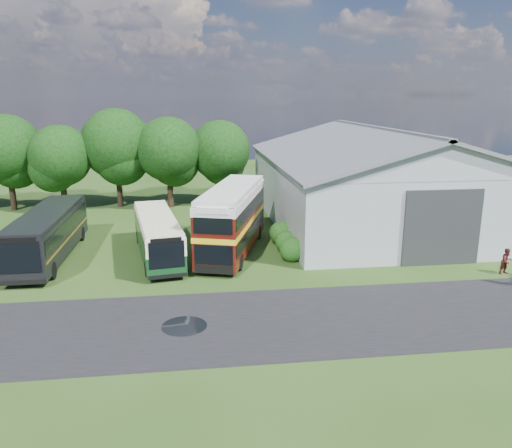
{
  "coord_description": "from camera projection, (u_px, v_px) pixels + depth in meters",
  "views": [
    {
      "loc": [
        -0.95,
        -25.22,
        10.78
      ],
      "look_at": [
        3.43,
        8.0,
        2.1
      ],
      "focal_mm": 35.0,
      "sensor_mm": 36.0,
      "label": 1
    }
  ],
  "objects": [
    {
      "name": "bus_dark_single",
      "position": [
        48.0,
        234.0,
        33.57
      ],
      "size": [
        2.83,
        11.81,
        3.25
      ],
      "rotation": [
        0.0,
        0.0,
        -0.01
      ],
      "color": "black",
      "rests_on": "ground"
    },
    {
      "name": "asphalt_road",
      "position": [
        276.0,
        321.0,
        24.53
      ],
      "size": [
        60.0,
        8.0,
        0.02
      ],
      "primitive_type": "cube",
      "color": "black",
      "rests_on": "ground"
    },
    {
      "name": "bus_maroon_double",
      "position": [
        233.0,
        220.0,
        34.78
      ],
      "size": [
        5.87,
        11.22,
        4.68
      ],
      "rotation": [
        0.0,
        0.0,
        -0.3
      ],
      "color": "black",
      "rests_on": "ground"
    },
    {
      "name": "shrub_back",
      "position": [
        281.0,
        244.0,
        37.34
      ],
      "size": [
        1.8,
        1.8,
        1.8
      ],
      "primitive_type": "sphere",
      "color": "#194714",
      "rests_on": "ground"
    },
    {
      "name": "tree_left_b",
      "position": [
        60.0,
        156.0,
        46.62
      ],
      "size": [
        5.78,
        5.78,
        8.16
      ],
      "color": "black",
      "rests_on": "ground"
    },
    {
      "name": "tree_right_b",
      "position": [
        220.0,
        151.0,
        49.53
      ],
      "size": [
        5.98,
        5.98,
        8.45
      ],
      "color": "black",
      "rests_on": "ground"
    },
    {
      "name": "tree_left_a",
      "position": [
        7.0,
        149.0,
        46.8
      ],
      "size": [
        6.46,
        6.46,
        9.12
      ],
      "color": "black",
      "rests_on": "ground"
    },
    {
      "name": "shrub_mid",
      "position": [
        286.0,
        252.0,
        35.42
      ],
      "size": [
        1.6,
        1.6,
        1.6
      ],
      "primitive_type": "sphere",
      "color": "#194714",
      "rests_on": "ground"
    },
    {
      "name": "ground",
      "position": [
        213.0,
        300.0,
        27.03
      ],
      "size": [
        120.0,
        120.0,
        0.0
      ],
      "primitive_type": "plane",
      "color": "#1E3C13",
      "rests_on": "ground"
    },
    {
      "name": "storage_shed",
      "position": [
        376.0,
        174.0,
        43.23
      ],
      "size": [
        18.8,
        24.8,
        8.15
      ],
      "color": "gray",
      "rests_on": "ground"
    },
    {
      "name": "bus_green_single",
      "position": [
        157.0,
        235.0,
        33.94
      ],
      "size": [
        4.08,
        10.72,
        2.89
      ],
      "rotation": [
        0.0,
        0.0,
        0.16
      ],
      "color": "black",
      "rests_on": "ground"
    },
    {
      "name": "tree_right_a",
      "position": [
        169.0,
        150.0,
        48.07
      ],
      "size": [
        6.26,
        6.26,
        8.83
      ],
      "color": "black",
      "rests_on": "ground"
    },
    {
      "name": "tree_mid",
      "position": [
        116.0,
        144.0,
        48.27
      ],
      "size": [
        6.8,
        6.8,
        9.6
      ],
      "color": "black",
      "rests_on": "ground"
    },
    {
      "name": "shrub_front",
      "position": [
        292.0,
        261.0,
        33.5
      ],
      "size": [
        1.7,
        1.7,
        1.7
      ],
      "primitive_type": "sphere",
      "color": "#194714",
      "rests_on": "ground"
    },
    {
      "name": "puddle",
      "position": [
        184.0,
        326.0,
        23.96
      ],
      "size": [
        2.2,
        2.2,
        0.01
      ],
      "primitive_type": "cylinder",
      "color": "black",
      "rests_on": "ground"
    },
    {
      "name": "visitor_b",
      "position": [
        507.0,
        262.0,
        30.77
      ],
      "size": [
        0.89,
        0.75,
        1.64
      ],
      "primitive_type": "imported",
      "rotation": [
        0.0,
        0.0,
        0.18
      ],
      "color": "#411714",
      "rests_on": "ground"
    }
  ]
}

